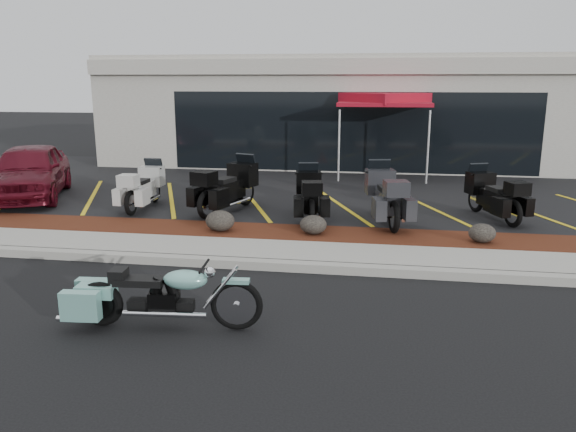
% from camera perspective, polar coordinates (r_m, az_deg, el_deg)
% --- Properties ---
extents(ground, '(90.00, 90.00, 0.00)m').
position_cam_1_polar(ground, '(8.77, 2.64, -7.58)').
color(ground, black).
rests_on(ground, ground).
extents(curb, '(24.00, 0.25, 0.15)m').
position_cam_1_polar(curb, '(9.59, 3.26, -5.23)').
color(curb, gray).
rests_on(curb, ground).
extents(sidewalk, '(24.00, 1.20, 0.15)m').
position_cam_1_polar(sidewalk, '(10.25, 3.66, -3.98)').
color(sidewalk, gray).
rests_on(sidewalk, ground).
extents(mulch_bed, '(24.00, 1.20, 0.16)m').
position_cam_1_polar(mulch_bed, '(11.39, 4.24, -2.14)').
color(mulch_bed, black).
rests_on(mulch_bed, ground).
extents(upper_lot, '(26.00, 9.60, 0.15)m').
position_cam_1_polar(upper_lot, '(16.64, 5.84, 2.85)').
color(upper_lot, black).
rests_on(upper_lot, ground).
extents(dealership_building, '(18.00, 8.16, 4.00)m').
position_cam_1_polar(dealership_building, '(22.64, 6.91, 10.60)').
color(dealership_building, '#9E9A8E').
rests_on(dealership_building, ground).
extents(boulder_left, '(0.60, 0.50, 0.42)m').
position_cam_1_polar(boulder_left, '(11.55, -6.92, -0.48)').
color(boulder_left, black).
rests_on(boulder_left, mulch_bed).
extents(boulder_mid, '(0.54, 0.45, 0.38)m').
position_cam_1_polar(boulder_mid, '(11.25, 2.58, -0.88)').
color(boulder_mid, black).
rests_on(boulder_mid, mulch_bed).
extents(boulder_right, '(0.51, 0.43, 0.36)m').
position_cam_1_polar(boulder_right, '(11.29, 19.12, -1.65)').
color(boulder_right, black).
rests_on(boulder_right, mulch_bed).
extents(hero_cruiser, '(2.61, 0.85, 0.91)m').
position_cam_1_polar(hero_cruiser, '(7.31, -5.26, -8.26)').
color(hero_cruiser, '#70AFA4').
rests_on(hero_cruiser, ground).
extents(touring_white, '(0.75, 1.95, 1.13)m').
position_cam_1_polar(touring_white, '(14.52, -13.46, 3.53)').
color(touring_white, silver).
rests_on(touring_white, upper_lot).
extents(touring_black_front, '(1.53, 2.37, 1.29)m').
position_cam_1_polar(touring_black_front, '(13.81, -4.32, 3.70)').
color(touring_black_front, black).
rests_on(touring_black_front, upper_lot).
extents(touring_black_mid, '(1.11, 2.12, 1.17)m').
position_cam_1_polar(touring_black_mid, '(13.14, 2.07, 2.95)').
color(touring_black_mid, black).
rests_on(touring_black_mid, upper_lot).
extents(touring_grey, '(1.28, 2.34, 1.29)m').
position_cam_1_polar(touring_grey, '(12.99, 9.18, 2.92)').
color(touring_grey, '#2C2C31').
rests_on(touring_grey, upper_lot).
extents(touring_black_rear, '(1.44, 2.14, 1.16)m').
position_cam_1_polar(touring_black_rear, '(13.81, 18.64, 2.74)').
color(touring_black_rear, black).
rests_on(touring_black_rear, upper_lot).
extents(parked_car, '(3.12, 4.47, 1.41)m').
position_cam_1_polar(parked_car, '(16.19, -24.81, 4.17)').
color(parked_car, '#4E0B16').
rests_on(parked_car, upper_lot).
extents(traffic_cone, '(0.44, 0.44, 0.43)m').
position_cam_1_polar(traffic_cone, '(16.51, 1.78, 3.85)').
color(traffic_cone, red).
rests_on(traffic_cone, upper_lot).
extents(popup_canopy, '(3.36, 3.36, 2.63)m').
position_cam_1_polar(popup_canopy, '(18.36, 9.77, 11.48)').
color(popup_canopy, silver).
rests_on(popup_canopy, upper_lot).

